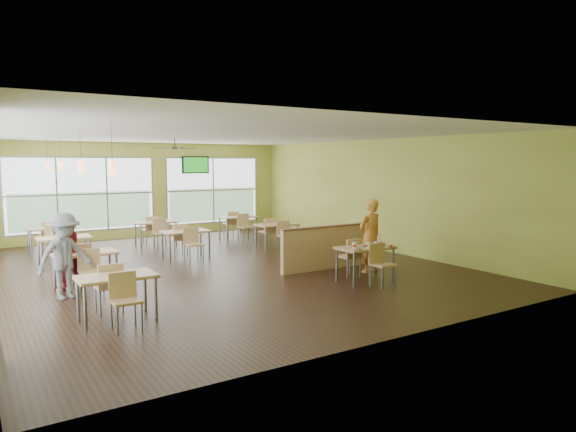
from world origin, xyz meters
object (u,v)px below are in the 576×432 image
object	(u,v)px
half_wall_divider	(325,248)
food_basket	(379,244)
man_plaid	(370,236)
main_table	(365,252)

from	to	relation	value
half_wall_divider	food_basket	size ratio (longest dim) A/B	9.57
half_wall_divider	food_basket	bearing A→B (deg)	-76.37
food_basket	man_plaid	bearing A→B (deg)	63.59
half_wall_divider	man_plaid	xyz separation A→B (m)	(0.70, -0.81, 0.33)
main_table	man_plaid	distance (m)	0.98
half_wall_divider	man_plaid	bearing A→B (deg)	-49.00
food_basket	main_table	bearing A→B (deg)	173.05
main_table	half_wall_divider	bearing A→B (deg)	90.00
main_table	man_plaid	size ratio (longest dim) A/B	0.89
main_table	half_wall_divider	world-z (taller)	half_wall_divider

